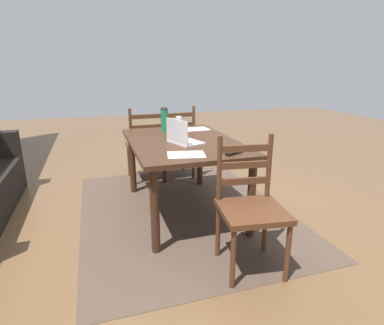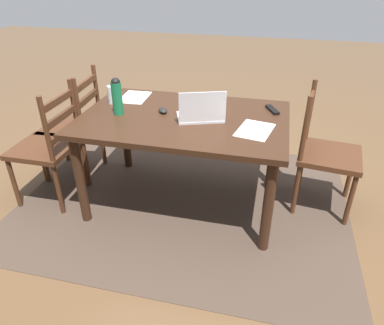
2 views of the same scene
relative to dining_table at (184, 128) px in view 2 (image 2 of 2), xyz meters
name	(u,v)px [view 2 (image 2 of 2)]	position (x,y,z in m)	size (l,w,h in m)	color
ground_plane	(185,200)	(0.00, 0.00, -0.65)	(14.00, 14.00, 0.00)	brown
area_rug	(185,199)	(0.00, 0.00, -0.64)	(2.57, 2.00, 0.01)	#47382D
dining_table	(184,128)	(0.00, 0.00, 0.00)	(1.48, 0.98, 0.74)	#382114
chair_left_near	(324,153)	(-1.03, -0.20, -0.18)	(0.49, 0.49, 0.95)	#4C2B19
chair_right_near	(75,126)	(1.03, -0.20, -0.18)	(0.48, 0.48, 0.95)	#4C2B19
chair_right_far	(48,147)	(1.03, 0.20, -0.18)	(0.44, 0.44, 0.95)	#4C2B19
laptop	(201,113)	(-0.14, 0.04, 0.15)	(0.38, 0.32, 0.23)	silver
water_bottle	(117,96)	(0.47, 0.06, 0.23)	(0.07, 0.07, 0.27)	#197247
drinking_glass	(112,95)	(0.61, -0.13, 0.16)	(0.07, 0.07, 0.14)	silver
computer_mouse	(163,110)	(0.17, -0.04, 0.11)	(0.06, 0.10, 0.03)	black
tv_remote	(272,110)	(-0.61, -0.26, 0.10)	(0.04, 0.17, 0.02)	black
paper_stack_left	(255,130)	(-0.52, 0.12, 0.09)	(0.21, 0.30, 0.00)	white
paper_stack_right	(135,97)	(0.49, -0.29, 0.09)	(0.21, 0.30, 0.00)	white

